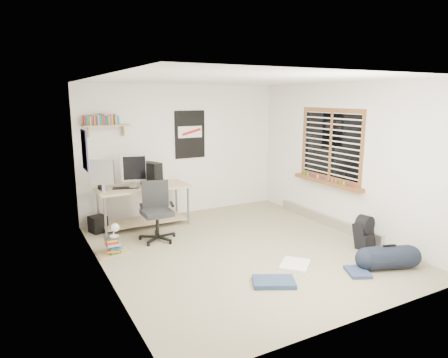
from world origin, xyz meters
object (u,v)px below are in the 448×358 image
office_chair (157,211)px  backpack (364,235)px  desk (144,206)px  duffel_bag (388,259)px  book_stack (113,244)px

office_chair → backpack: (2.67, -1.81, -0.29)m
desk → duffel_bag: size_ratio=2.58×
backpack → duffel_bag: size_ratio=0.65×
office_chair → backpack: office_chair is taller
desk → book_stack: bearing=-139.7°
backpack → book_stack: bearing=144.1°
backpack → duffel_bag: duffel_bag is taller
desk → book_stack: 1.31m
desk → duffel_bag: 4.06m
backpack → book_stack: 3.78m
office_chair → book_stack: (-0.77, -0.23, -0.34)m
office_chair → duffel_bag: (2.36, -2.52, -0.35)m
desk → duffel_bag: (2.33, -3.31, -0.22)m
office_chair → book_stack: office_chair is taller
duffel_bag → office_chair: bearing=153.6°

